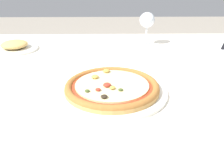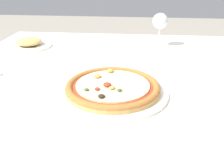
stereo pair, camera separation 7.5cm
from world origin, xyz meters
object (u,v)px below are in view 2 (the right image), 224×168
dining_table (133,88)px  side_plate (29,44)px  pizza_plate (112,88)px  wine_glass_far_left (160,23)px

dining_table → side_plate: size_ratio=6.69×
pizza_plate → wine_glass_far_left: bearing=71.2°
pizza_plate → side_plate: bearing=135.1°
dining_table → pizza_plate: pizza_plate is taller
wine_glass_far_left → side_plate: 0.62m
wine_glass_far_left → side_plate: (-0.61, -0.07, -0.10)m
wine_glass_far_left → side_plate: bearing=-173.3°
dining_table → side_plate: (-0.50, 0.24, 0.09)m
dining_table → wine_glass_far_left: wine_glass_far_left is taller
dining_table → pizza_plate: (-0.06, -0.20, 0.09)m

